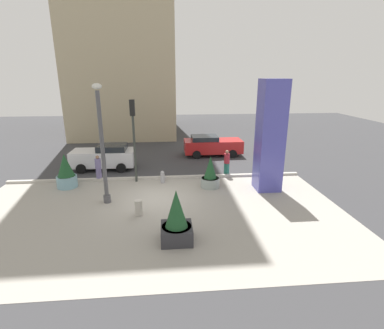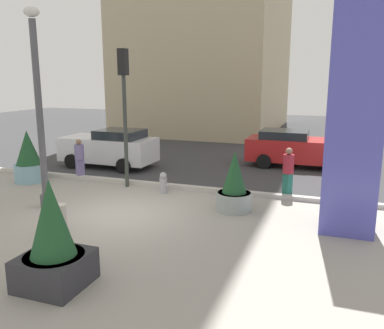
% 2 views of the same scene
% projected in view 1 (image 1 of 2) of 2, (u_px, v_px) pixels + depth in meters
% --- Properties ---
extents(ground_plane, '(60.00, 60.00, 0.00)m').
position_uv_depth(ground_plane, '(158.00, 174.00, 19.09)').
color(ground_plane, '#38383A').
extents(plaza_pavement, '(18.00, 10.00, 0.02)m').
position_uv_depth(plaza_pavement, '(155.00, 217.00, 13.38)').
color(plaza_pavement, '#9E998E').
rests_on(plaza_pavement, ground_plane).
extents(curb_strip, '(18.00, 0.24, 0.16)m').
position_uv_depth(curb_strip, '(158.00, 178.00, 18.23)').
color(curb_strip, '#B7B2A8').
rests_on(curb_strip, ground_plane).
extents(lamp_post, '(0.44, 0.44, 5.88)m').
position_uv_depth(lamp_post, '(102.00, 148.00, 14.05)').
color(lamp_post, '#4C4C51').
rests_on(lamp_post, ground_plane).
extents(art_pillar_blue, '(1.32, 1.32, 6.06)m').
position_uv_depth(art_pillar_blue, '(270.00, 137.00, 15.80)').
color(art_pillar_blue, '#4C4CAD').
rests_on(art_pillar_blue, ground_plane).
extents(potted_plant_near_right, '(1.21, 1.21, 2.13)m').
position_uv_depth(potted_plant_near_right, '(176.00, 220.00, 11.19)').
color(potted_plant_near_right, '#2D2D33').
rests_on(potted_plant_near_right, ground_plane).
extents(potted_plant_near_left, '(1.13, 1.13, 1.98)m').
position_uv_depth(potted_plant_near_left, '(66.00, 173.00, 16.66)').
color(potted_plant_near_left, '#7AA8B7').
rests_on(potted_plant_near_left, ground_plane).
extents(potted_plant_by_pillar, '(1.08, 1.08, 1.85)m').
position_uv_depth(potted_plant_by_pillar, '(210.00, 175.00, 16.71)').
color(potted_plant_by_pillar, gray).
rests_on(potted_plant_by_pillar, ground_plane).
extents(fire_hydrant, '(0.36, 0.26, 0.75)m').
position_uv_depth(fire_hydrant, '(163.00, 177.00, 17.52)').
color(fire_hydrant, '#99999E').
rests_on(fire_hydrant, ground_plane).
extents(concrete_bollard, '(0.36, 0.36, 0.75)m').
position_uv_depth(concrete_bollard, '(139.00, 208.00, 13.43)').
color(concrete_bollard, '#B2ADA3').
rests_on(concrete_bollard, ground_plane).
extents(traffic_light_corner, '(0.28, 0.42, 4.91)m').
position_uv_depth(traffic_light_corner, '(133.00, 128.00, 16.85)').
color(traffic_light_corner, '#333833').
rests_on(traffic_light_corner, ground_plane).
extents(car_far_lane, '(4.24, 2.12, 1.69)m').
position_uv_depth(car_far_lane, '(105.00, 157.00, 20.03)').
color(car_far_lane, silver).
rests_on(car_far_lane, ground_plane).
extents(car_intersection, '(4.60, 2.13, 1.61)m').
position_uv_depth(car_intersection, '(212.00, 145.00, 23.44)').
color(car_intersection, red).
rests_on(car_intersection, ground_plane).
extents(pedestrian_by_curb, '(0.51, 0.51, 1.69)m').
position_uv_depth(pedestrian_by_curb, '(227.00, 162.00, 18.59)').
color(pedestrian_by_curb, '#236656').
rests_on(pedestrian_by_curb, ground_plane).
extents(pedestrian_crossing, '(0.47, 0.47, 1.59)m').
position_uv_depth(pedestrian_crossing, '(98.00, 167.00, 17.75)').
color(pedestrian_crossing, slate).
rests_on(pedestrian_crossing, ground_plane).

